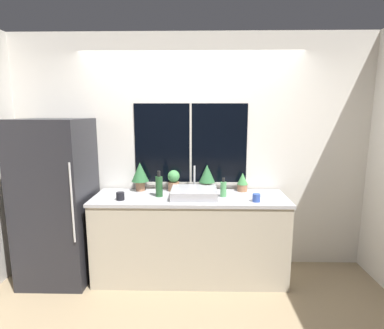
{
  "coord_description": "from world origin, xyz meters",
  "views": [
    {
      "loc": [
        0.09,
        -2.81,
        1.83
      ],
      "look_at": [
        0.02,
        0.3,
        1.28
      ],
      "focal_mm": 28.0,
      "sensor_mm": 36.0,
      "label": 1
    }
  ],
  "objects_px": {
    "sink": "(194,193)",
    "potted_plant_center_left": "(174,180)",
    "mug_black": "(120,196)",
    "mug_blue": "(256,198)",
    "refrigerator": "(57,201)",
    "bottle_tall": "(159,186)",
    "potted_plant_far_right": "(242,182)",
    "potted_plant_far_left": "(140,174)",
    "soap_bottle": "(223,189)",
    "potted_plant_center_right": "(207,175)"
  },
  "relations": [
    {
      "from": "potted_plant_center_left",
      "to": "sink",
      "type": "bearing_deg",
      "value": -45.89
    },
    {
      "from": "potted_plant_center_right",
      "to": "potted_plant_far_right",
      "type": "distance_m",
      "value": 0.41
    },
    {
      "from": "refrigerator",
      "to": "potted_plant_center_right",
      "type": "distance_m",
      "value": 1.67
    },
    {
      "from": "mug_black",
      "to": "mug_blue",
      "type": "distance_m",
      "value": 1.4
    },
    {
      "from": "soap_bottle",
      "to": "sink",
      "type": "bearing_deg",
      "value": -177.64
    },
    {
      "from": "sink",
      "to": "soap_bottle",
      "type": "xyz_separation_m",
      "value": [
        0.31,
        0.01,
        0.04
      ]
    },
    {
      "from": "potted_plant_far_left",
      "to": "soap_bottle",
      "type": "relative_size",
      "value": 1.59
    },
    {
      "from": "sink",
      "to": "potted_plant_center_right",
      "type": "xyz_separation_m",
      "value": [
        0.14,
        0.25,
        0.14
      ]
    },
    {
      "from": "mug_blue",
      "to": "bottle_tall",
      "type": "bearing_deg",
      "value": 170.55
    },
    {
      "from": "refrigerator",
      "to": "mug_black",
      "type": "relative_size",
      "value": 20.8
    },
    {
      "from": "potted_plant_far_left",
      "to": "refrigerator",
      "type": "bearing_deg",
      "value": -163.92
    },
    {
      "from": "potted_plant_center_left",
      "to": "potted_plant_center_right",
      "type": "bearing_deg",
      "value": 0.0
    },
    {
      "from": "potted_plant_center_left",
      "to": "mug_blue",
      "type": "bearing_deg",
      "value": -24.99
    },
    {
      "from": "sink",
      "to": "potted_plant_far_right",
      "type": "relative_size",
      "value": 2.27
    },
    {
      "from": "soap_bottle",
      "to": "mug_black",
      "type": "xyz_separation_m",
      "value": [
        -1.08,
        -0.14,
        -0.05
      ]
    },
    {
      "from": "sink",
      "to": "potted_plant_far_right",
      "type": "bearing_deg",
      "value": 24.11
    },
    {
      "from": "potted_plant_far_left",
      "to": "potted_plant_center_right",
      "type": "bearing_deg",
      "value": 0.0
    },
    {
      "from": "bottle_tall",
      "to": "mug_blue",
      "type": "height_order",
      "value": "bottle_tall"
    },
    {
      "from": "refrigerator",
      "to": "mug_blue",
      "type": "relative_size",
      "value": 21.19
    },
    {
      "from": "mug_black",
      "to": "mug_blue",
      "type": "height_order",
      "value": "mug_blue"
    },
    {
      "from": "refrigerator",
      "to": "potted_plant_far_right",
      "type": "xyz_separation_m",
      "value": [
        2.04,
        0.25,
        0.16
      ]
    },
    {
      "from": "potted_plant_center_left",
      "to": "mug_blue",
      "type": "relative_size",
      "value": 2.9
    },
    {
      "from": "refrigerator",
      "to": "mug_blue",
      "type": "xyz_separation_m",
      "value": [
        2.12,
        -0.16,
        0.09
      ]
    },
    {
      "from": "sink",
      "to": "potted_plant_far_right",
      "type": "height_order",
      "value": "sink"
    },
    {
      "from": "potted_plant_far_left",
      "to": "mug_black",
      "type": "bearing_deg",
      "value": -110.03
    },
    {
      "from": "potted_plant_center_right",
      "to": "potted_plant_far_right",
      "type": "height_order",
      "value": "potted_plant_center_right"
    },
    {
      "from": "sink",
      "to": "bottle_tall",
      "type": "bearing_deg",
      "value": 178.85
    },
    {
      "from": "refrigerator",
      "to": "potted_plant_far_right",
      "type": "bearing_deg",
      "value": 6.95
    },
    {
      "from": "refrigerator",
      "to": "soap_bottle",
      "type": "xyz_separation_m",
      "value": [
        1.8,
        0.02,
        0.14
      ]
    },
    {
      "from": "sink",
      "to": "refrigerator",
      "type": "bearing_deg",
      "value": -179.92
    },
    {
      "from": "potted_plant_far_right",
      "to": "soap_bottle",
      "type": "distance_m",
      "value": 0.33
    },
    {
      "from": "sink",
      "to": "mug_blue",
      "type": "distance_m",
      "value": 0.65
    },
    {
      "from": "mug_blue",
      "to": "soap_bottle",
      "type": "bearing_deg",
      "value": 151.59
    },
    {
      "from": "sink",
      "to": "potted_plant_far_left",
      "type": "relative_size",
      "value": 1.48
    },
    {
      "from": "sink",
      "to": "potted_plant_center_left",
      "type": "bearing_deg",
      "value": 134.11
    },
    {
      "from": "bottle_tall",
      "to": "mug_blue",
      "type": "xyz_separation_m",
      "value": [
        1.01,
        -0.17,
        -0.08
      ]
    },
    {
      "from": "sink",
      "to": "mug_blue",
      "type": "relative_size",
      "value": 5.85
    },
    {
      "from": "refrigerator",
      "to": "sink",
      "type": "relative_size",
      "value": 3.63
    },
    {
      "from": "potted_plant_far_left",
      "to": "bottle_tall",
      "type": "xyz_separation_m",
      "value": [
        0.25,
        -0.24,
        -0.08
      ]
    },
    {
      "from": "refrigerator",
      "to": "potted_plant_far_left",
      "type": "relative_size",
      "value": 5.35
    },
    {
      "from": "potted_plant_center_left",
      "to": "bottle_tall",
      "type": "distance_m",
      "value": 0.28
    },
    {
      "from": "sink",
      "to": "soap_bottle",
      "type": "distance_m",
      "value": 0.32
    },
    {
      "from": "mug_black",
      "to": "mug_blue",
      "type": "relative_size",
      "value": 1.02
    },
    {
      "from": "sink",
      "to": "mug_black",
      "type": "height_order",
      "value": "sink"
    },
    {
      "from": "sink",
      "to": "bottle_tall",
      "type": "height_order",
      "value": "sink"
    },
    {
      "from": "sink",
      "to": "mug_black",
      "type": "distance_m",
      "value": 0.77
    },
    {
      "from": "sink",
      "to": "potted_plant_center_left",
      "type": "relative_size",
      "value": 2.01
    },
    {
      "from": "mug_blue",
      "to": "mug_black",
      "type": "bearing_deg",
      "value": 178.73
    },
    {
      "from": "potted_plant_far_left",
      "to": "potted_plant_center_right",
      "type": "relative_size",
      "value": 1.07
    },
    {
      "from": "potted_plant_center_left",
      "to": "mug_black",
      "type": "relative_size",
      "value": 2.85
    }
  ]
}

